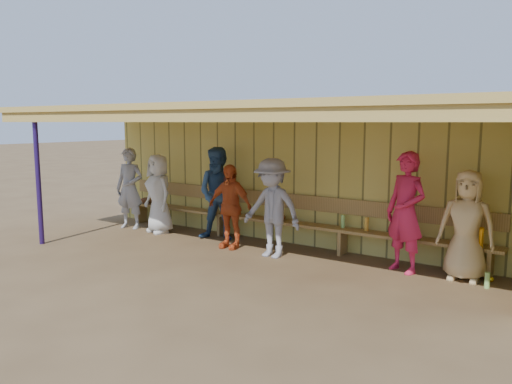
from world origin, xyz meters
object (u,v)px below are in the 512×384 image
player_h (466,226)px  bench (279,215)px  player_a (130,188)px  player_d (230,206)px  player_e (272,208)px  player_c (220,194)px  player_g (406,212)px  player_b (159,194)px

player_h → bench: size_ratio=0.21×
player_a → bench: bearing=-3.8°
player_d → player_h: size_ratio=0.95×
player_d → bench: 0.98m
player_d → player_e: (0.95, -0.09, 0.07)m
player_c → player_d: player_c is taller
player_c → player_h: (4.42, 0.01, -0.09)m
player_c → player_a: bearing=163.7°
player_c → bench: size_ratio=0.23×
player_c → player_g: (3.58, -0.07, 0.02)m
player_g → player_d: bearing=-151.3°
player_a → player_b: (0.80, 0.04, -0.05)m
player_a → player_g: player_g is taller
player_c → player_e: bearing=-41.5°
player_g → player_c: bearing=-158.7°
bench → player_e: bearing=-65.7°
player_e → player_d: bearing=175.6°
player_c → player_g: size_ratio=0.98×
player_e → bench: player_e is taller
player_b → bench: (2.51, 0.59, -0.27)m
player_e → player_g: player_g is taller
player_c → player_d: (0.55, -0.40, -0.13)m
player_h → player_b: bearing=179.7°
player_h → bench: player_h is taller
player_g → bench: (-2.47, 0.44, -0.38)m
player_b → player_h: player_b is taller
player_b → player_g: player_g is taller
player_a → player_d: (2.75, -0.13, -0.10)m
player_e → player_g: (2.08, 0.43, 0.08)m
player_b → bench: 2.59m
player_d → player_c: bearing=140.8°
player_c → player_d: 0.70m
player_h → bench: 3.34m
player_h → player_a: bearing=179.8°
player_e → bench: bearing=115.3°
player_a → player_e: (3.70, -0.22, -0.03)m
player_b → player_e: (2.89, -0.27, 0.03)m
player_e → player_a: bearing=177.5°
player_b → player_d: player_b is taller
player_g → bench: 2.53m
player_d → player_a: bearing=174.4°
player_e → player_h: (2.92, 0.50, -0.03)m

